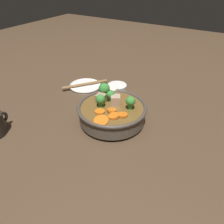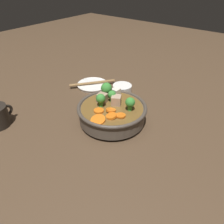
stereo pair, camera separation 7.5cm
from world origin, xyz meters
The scene contains 5 objects.
ground_plane centered at (0.00, 0.00, 0.00)m, with size 3.00×3.00×0.00m, color #4C3826.
stirfry_bowl centered at (0.00, 0.00, 0.04)m, with size 0.24×0.24×0.12m.
side_saucer centered at (0.16, 0.24, 0.01)m, with size 0.14×0.14×0.01m.
tea_cup centered at (0.16, 0.07, 0.03)m, with size 0.08×0.08×0.06m.
chopsticks_pair centered at (0.16, 0.24, 0.02)m, with size 0.17×0.14×0.01m.
Camera 2 is at (-0.49, -0.38, 0.46)m, focal length 35.00 mm.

